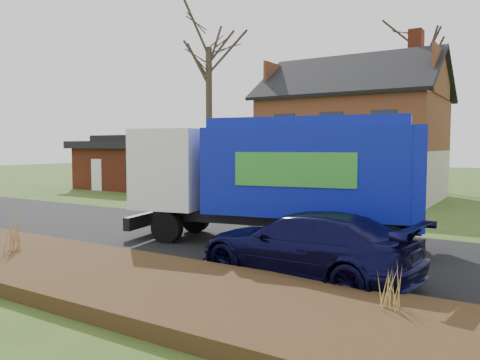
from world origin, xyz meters
The scene contains 12 objects.
ground centered at (0.00, 0.00, 0.00)m, with size 120.00×120.00×0.00m, color #324C19.
road centered at (0.00, 0.00, 0.01)m, with size 80.00×7.00×0.02m, color black.
mulch_verge centered at (0.00, -5.30, 0.15)m, with size 80.00×3.50×0.30m, color #311C10.
main_house centered at (1.49, 13.91, 4.03)m, with size 12.95×8.95×9.26m.
ranch_house centered at (-12.00, 13.00, 1.81)m, with size 9.80×8.20×3.70m.
garbage_truck centered at (4.21, 0.19, 2.15)m, with size 9.00×3.96×3.74m.
silver_sedan centered at (-1.25, 5.05, 0.74)m, with size 1.57×4.49×1.48m, color #A1A4A9.
navy_wagon centered at (6.37, -2.63, 0.74)m, with size 2.08×5.11×1.48m, color black.
tree_front_west centered at (-3.94, 8.10, 9.27)m, with size 3.79×3.79×11.25m.
tree_back centered at (4.01, 21.14, 10.58)m, with size 4.01×4.01×12.69m.
grass_clump_mid centered at (-0.42, -5.18, 0.82)m, with size 0.37×0.31×1.04m.
grass_clump_east centered at (8.72, -4.48, 0.68)m, with size 0.30×0.25×0.75m.
Camera 1 is at (10.56, -12.09, 2.91)m, focal length 35.00 mm.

